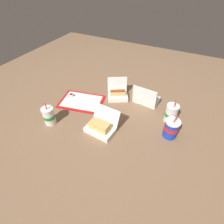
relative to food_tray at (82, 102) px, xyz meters
The scene contains 11 objects.
ground_plane 0.35m from the food_tray, ahead, with size 3.20×3.20×0.00m, color brown.
food_tray is the anchor object (origin of this frame).
ketchup_cup 0.12m from the food_tray, behind, with size 0.04×0.04×0.02m.
napkin_stack 0.06m from the food_tray, 61.65° to the right, with size 0.10×0.10×0.00m, color white.
plastic_fork 0.05m from the food_tray, 119.06° to the left, with size 0.11×0.01×0.01m, color white.
clamshell_hotdog_left 0.33m from the food_tray, 38.77° to the left, with size 0.23×0.22×0.17m.
clamshell_sandwich_right 0.39m from the food_tray, 34.95° to the right, with size 0.22×0.20×0.16m.
clamshell_hotdog_front 0.57m from the food_tray, 27.01° to the left, with size 0.22×0.18×0.18m.
soda_cup_center 0.79m from the food_tray, ahead, with size 0.10×0.10×0.20m.
soda_cup_right 0.76m from the food_tray, ahead, with size 0.09×0.09×0.21m.
soda_cup_back 0.33m from the food_tray, 102.03° to the right, with size 0.09×0.09×0.20m.
Camera 1 is at (0.44, -0.91, 0.96)m, focal length 28.00 mm.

